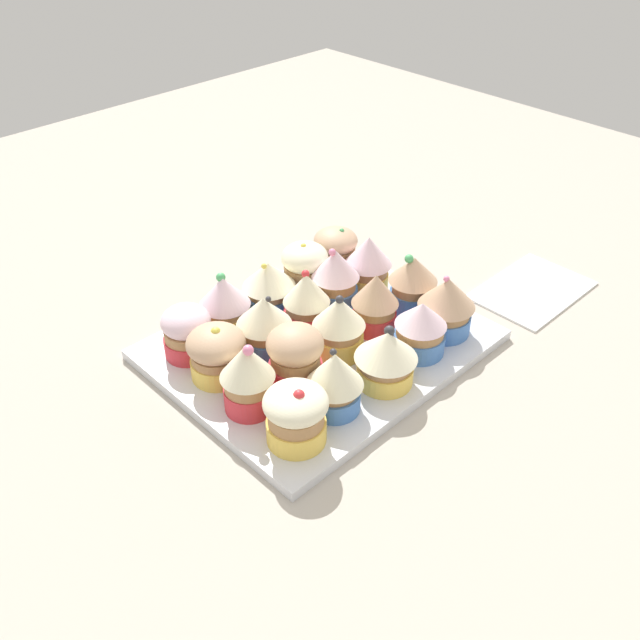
{
  "coord_description": "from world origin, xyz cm",
  "views": [
    {
      "loc": [
        -45.74,
        -47.03,
        52.29
      ],
      "look_at": [
        0.0,
        0.0,
        4.2
      ],
      "focal_mm": 39.68,
      "sensor_mm": 36.0,
      "label": 1
    }
  ],
  "objects_px": {
    "cupcake_12": "(307,301)",
    "cupcake_13": "(335,278)",
    "cupcake_3": "(420,328)",
    "cupcake_18": "(305,268)",
    "cupcake_6": "(295,356)",
    "cupcake_7": "(340,324)",
    "cupcake_2": "(388,355)",
    "cupcake_4": "(446,304)",
    "napkin": "(532,289)",
    "cupcake_0": "(296,414)",
    "cupcake_14": "(368,262)",
    "cupcake_5": "(248,376)",
    "cupcake_19": "(335,251)",
    "cupcake_16": "(225,302)",
    "cupcake_15": "(187,331)",
    "cupcake_9": "(413,282)",
    "cupcake_10": "(217,352)",
    "baking_tray": "(320,345)",
    "cupcake_11": "(264,325)",
    "cupcake_1": "(335,380)",
    "cupcake_17": "(267,286)"
  },
  "relations": [
    {
      "from": "cupcake_7",
      "to": "cupcake_11",
      "type": "relative_size",
      "value": 1.01
    },
    {
      "from": "cupcake_2",
      "to": "cupcake_14",
      "type": "relative_size",
      "value": 0.92
    },
    {
      "from": "cupcake_13",
      "to": "cupcake_16",
      "type": "xyz_separation_m",
      "value": [
        -0.13,
        0.06,
        -0.0
      ]
    },
    {
      "from": "cupcake_2",
      "to": "cupcake_12",
      "type": "relative_size",
      "value": 0.89
    },
    {
      "from": "cupcake_13",
      "to": "cupcake_17",
      "type": "xyz_separation_m",
      "value": [
        -0.07,
        0.05,
        -0.01
      ]
    },
    {
      "from": "cupcake_6",
      "to": "cupcake_15",
      "type": "xyz_separation_m",
      "value": [
        -0.05,
        0.12,
        -0.01
      ]
    },
    {
      "from": "cupcake_7",
      "to": "cupcake_14",
      "type": "bearing_deg",
      "value": 29.46
    },
    {
      "from": "cupcake_19",
      "to": "cupcake_13",
      "type": "bearing_deg",
      "value": -135.3
    },
    {
      "from": "cupcake_16",
      "to": "cupcake_18",
      "type": "height_order",
      "value": "cupcake_16"
    },
    {
      "from": "cupcake_16",
      "to": "cupcake_6",
      "type": "bearing_deg",
      "value": -93.48
    },
    {
      "from": "cupcake_0",
      "to": "cupcake_9",
      "type": "relative_size",
      "value": 0.9
    },
    {
      "from": "cupcake_15",
      "to": "cupcake_18",
      "type": "height_order",
      "value": "cupcake_18"
    },
    {
      "from": "cupcake_9",
      "to": "cupcake_2",
      "type": "bearing_deg",
      "value": -150.76
    },
    {
      "from": "baking_tray",
      "to": "cupcake_4",
      "type": "relative_size",
      "value": 4.69
    },
    {
      "from": "cupcake_3",
      "to": "cupcake_15",
      "type": "xyz_separation_m",
      "value": [
        -0.19,
        0.18,
        -0.0
      ]
    },
    {
      "from": "cupcake_1",
      "to": "napkin",
      "type": "bearing_deg",
      "value": -2.57
    },
    {
      "from": "cupcake_4",
      "to": "cupcake_13",
      "type": "distance_m",
      "value": 0.14
    },
    {
      "from": "cupcake_0",
      "to": "cupcake_12",
      "type": "relative_size",
      "value": 0.88
    },
    {
      "from": "cupcake_2",
      "to": "cupcake_0",
      "type": "bearing_deg",
      "value": 178.84
    },
    {
      "from": "cupcake_9",
      "to": "napkin",
      "type": "height_order",
      "value": "cupcake_9"
    },
    {
      "from": "cupcake_9",
      "to": "napkin",
      "type": "xyz_separation_m",
      "value": [
        0.16,
        -0.08,
        -0.05
      ]
    },
    {
      "from": "cupcake_0",
      "to": "cupcake_14",
      "type": "bearing_deg",
      "value": 28.45
    },
    {
      "from": "cupcake_2",
      "to": "cupcake_10",
      "type": "height_order",
      "value": "cupcake_2"
    },
    {
      "from": "cupcake_10",
      "to": "cupcake_18",
      "type": "distance_m",
      "value": 0.19
    },
    {
      "from": "cupcake_6",
      "to": "cupcake_7",
      "type": "height_order",
      "value": "cupcake_7"
    },
    {
      "from": "cupcake_12",
      "to": "cupcake_13",
      "type": "height_order",
      "value": "cupcake_13"
    },
    {
      "from": "cupcake_9",
      "to": "cupcake_19",
      "type": "distance_m",
      "value": 0.12
    },
    {
      "from": "cupcake_0",
      "to": "cupcake_15",
      "type": "bearing_deg",
      "value": 88.54
    },
    {
      "from": "cupcake_5",
      "to": "cupcake_19",
      "type": "relative_size",
      "value": 1.28
    },
    {
      "from": "cupcake_4",
      "to": "napkin",
      "type": "height_order",
      "value": "cupcake_4"
    },
    {
      "from": "cupcake_14",
      "to": "cupcake_4",
      "type": "bearing_deg",
      "value": -90.8
    },
    {
      "from": "cupcake_19",
      "to": "cupcake_1",
      "type": "bearing_deg",
      "value": -135.43
    },
    {
      "from": "cupcake_11",
      "to": "napkin",
      "type": "height_order",
      "value": "cupcake_11"
    },
    {
      "from": "cupcake_14",
      "to": "cupcake_6",
      "type": "bearing_deg",
      "value": -159.63
    },
    {
      "from": "cupcake_6",
      "to": "napkin",
      "type": "bearing_deg",
      "value": -11.7
    },
    {
      "from": "cupcake_7",
      "to": "cupcake_18",
      "type": "bearing_deg",
      "value": 64.7
    },
    {
      "from": "cupcake_2",
      "to": "cupcake_19",
      "type": "height_order",
      "value": "cupcake_2"
    },
    {
      "from": "cupcake_0",
      "to": "cupcake_11",
      "type": "height_order",
      "value": "cupcake_11"
    },
    {
      "from": "cupcake_3",
      "to": "cupcake_9",
      "type": "distance_m",
      "value": 0.09
    },
    {
      "from": "baking_tray",
      "to": "cupcake_12",
      "type": "xyz_separation_m",
      "value": [
        0.01,
        0.03,
        0.04
      ]
    },
    {
      "from": "cupcake_10",
      "to": "cupcake_7",
      "type": "bearing_deg",
      "value": -26.75
    },
    {
      "from": "cupcake_3",
      "to": "cupcake_18",
      "type": "relative_size",
      "value": 0.93
    },
    {
      "from": "baking_tray",
      "to": "cupcake_19",
      "type": "bearing_deg",
      "value": 38.03
    },
    {
      "from": "cupcake_1",
      "to": "cupcake_14",
      "type": "xyz_separation_m",
      "value": [
        0.19,
        0.13,
        0.0
      ]
    },
    {
      "from": "cupcake_19",
      "to": "cupcake_5",
      "type": "bearing_deg",
      "value": -153.79
    },
    {
      "from": "cupcake_5",
      "to": "cupcake_14",
      "type": "bearing_deg",
      "value": 14.83
    },
    {
      "from": "cupcake_18",
      "to": "cupcake_19",
      "type": "bearing_deg",
      "value": 5.67
    },
    {
      "from": "cupcake_2",
      "to": "cupcake_16",
      "type": "height_order",
      "value": "cupcake_16"
    },
    {
      "from": "cupcake_4",
      "to": "cupcake_13",
      "type": "xyz_separation_m",
      "value": [
        -0.06,
        0.13,
        0.0
      ]
    },
    {
      "from": "cupcake_16",
      "to": "baking_tray",
      "type": "bearing_deg",
      "value": -57.38
    }
  ]
}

